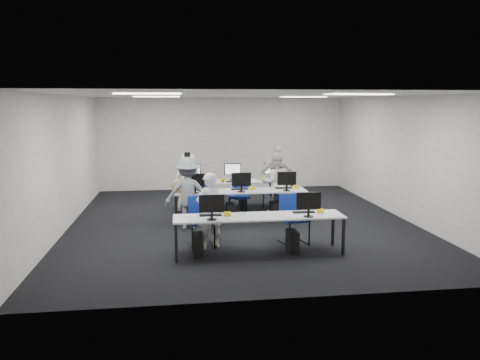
{
  "coord_description": "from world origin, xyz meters",
  "views": [
    {
      "loc": [
        -1.5,
        -10.8,
        2.82
      ],
      "look_at": [
        -0.02,
        0.12,
        1.0
      ],
      "focal_mm": 35.0,
      "sensor_mm": 36.0,
      "label": 1
    }
  ],
  "objects": [
    {
      "name": "student_3",
      "position": [
        1.06,
        1.03,
        0.86
      ],
      "size": [
        1.01,
        0.42,
        1.72
      ],
      "primitive_type": "imported",
      "rotation": [
        0.0,
        0.0,
        -0.0
      ],
      "color": "silver",
      "rests_on": "ground"
    },
    {
      "name": "photographer",
      "position": [
        -1.27,
        -0.4,
        0.81
      ],
      "size": [
        1.06,
        0.63,
        1.61
      ],
      "primitive_type": "imported",
      "rotation": [
        0.0,
        0.0,
        3.11
      ],
      "color": "gray",
      "rests_on": "ground"
    },
    {
      "name": "desk_back",
      "position": [
        0.0,
        1.6,
        0.68
      ],
      "size": [
        3.2,
        0.7,
        0.73
      ],
      "color": "#ACAEB0",
      "rests_on": "ground"
    },
    {
      "name": "student_2",
      "position": [
        -1.23,
        0.98,
        0.78
      ],
      "size": [
        0.77,
        0.51,
        1.57
      ],
      "primitive_type": "imported",
      "rotation": [
        0.0,
        0.0,
        -0.01
      ],
      "color": "silver",
      "rests_on": "ground"
    },
    {
      "name": "ceiling_panels",
      "position": [
        0.0,
        0.0,
        2.98
      ],
      "size": [
        5.2,
        4.6,
        0.02
      ],
      "color": "white",
      "rests_on": "room"
    },
    {
      "name": "equipment_back",
      "position": [
        0.19,
        1.62,
        0.36
      ],
      "size": [
        2.91,
        0.41,
        1.19
      ],
      "color": "white",
      "rests_on": "desk_back"
    },
    {
      "name": "chair_3",
      "position": [
        0.06,
        0.72,
        0.3
      ],
      "size": [
        0.6,
        0.63,
        0.95
      ],
      "rotation": [
        0.0,
        0.0,
        -0.31
      ],
      "color": "navy",
      "rests_on": "ground"
    },
    {
      "name": "chair_6",
      "position": [
        0.07,
        0.92,
        0.27
      ],
      "size": [
        0.54,
        0.57,
        0.85
      ],
      "rotation": [
        0.0,
        0.0,
        0.36
      ],
      "color": "navy",
      "rests_on": "ground"
    },
    {
      "name": "room",
      "position": [
        0.0,
        0.0,
        1.5
      ],
      "size": [
        9.0,
        9.02,
        3.0
      ],
      "color": "black",
      "rests_on": "ground"
    },
    {
      "name": "chair_5",
      "position": [
        -1.01,
        0.95,
        0.3
      ],
      "size": [
        0.62,
        0.65,
        0.96
      ],
      "rotation": [
        0.0,
        0.0,
        0.36
      ],
      "color": "navy",
      "rests_on": "ground"
    },
    {
      "name": "chair_2",
      "position": [
        -1.14,
        0.84,
        0.28
      ],
      "size": [
        0.51,
        0.54,
        0.88
      ],
      "rotation": [
        0.0,
        0.0,
        -0.19
      ],
      "color": "navy",
      "rests_on": "ground"
    },
    {
      "name": "chair_0",
      "position": [
        -1.05,
        -1.77,
        0.31
      ],
      "size": [
        0.54,
        0.58,
        0.98
      ],
      "rotation": [
        0.0,
        0.0,
        0.12
      ],
      "color": "navy",
      "rests_on": "ground"
    },
    {
      "name": "handbag",
      "position": [
        -1.45,
        0.14,
        0.89
      ],
      "size": [
        0.47,
        0.38,
        0.33
      ],
      "primitive_type": "ellipsoid",
      "rotation": [
        0.0,
        0.0,
        0.37
      ],
      "color": "#A48454",
      "rests_on": "desk_mid"
    },
    {
      "name": "student_0",
      "position": [
        -0.9,
        -1.94,
        0.75
      ],
      "size": [
        0.65,
        0.55,
        1.5
      ],
      "primitive_type": "imported",
      "rotation": [
        0.0,
        0.0,
        3.56
      ],
      "color": "silver",
      "rests_on": "ground"
    },
    {
      "name": "desk_mid",
      "position": [
        0.0,
        0.2,
        0.68
      ],
      "size": [
        3.2,
        0.7,
        0.73
      ],
      "color": "#ACAEB0",
      "rests_on": "ground"
    },
    {
      "name": "chair_7",
      "position": [
        1.04,
        1.1,
        0.3
      ],
      "size": [
        0.57,
        0.61,
        0.96
      ],
      "rotation": [
        0.0,
        0.0,
        0.23
      ],
      "color": "navy",
      "rests_on": "ground"
    },
    {
      "name": "equipment_mid",
      "position": [
        -0.19,
        0.18,
        0.36
      ],
      "size": [
        2.91,
        0.41,
        1.19
      ],
      "color": "white",
      "rests_on": "desk_mid"
    },
    {
      "name": "student_1",
      "position": [
        1.02,
        0.87,
        0.78
      ],
      "size": [
        0.79,
        0.63,
        1.57
      ],
      "primitive_type": "imported",
      "rotation": [
        0.0,
        0.0,
        3.09
      ],
      "color": "silver",
      "rests_on": "ground"
    },
    {
      "name": "desk_front",
      "position": [
        0.0,
        -2.4,
        0.68
      ],
      "size": [
        3.2,
        0.7,
        0.73
      ],
      "color": "#ACAEB0",
      "rests_on": "ground"
    },
    {
      "name": "chair_4",
      "position": [
        1.17,
        0.75,
        0.27
      ],
      "size": [
        0.56,
        0.58,
        0.86
      ],
      "rotation": [
        0.0,
        0.0,
        0.37
      ],
      "color": "navy",
      "rests_on": "ground"
    },
    {
      "name": "equipment_front",
      "position": [
        -0.19,
        -2.42,
        0.36
      ],
      "size": [
        2.51,
        0.41,
        1.19
      ],
      "color": "#0B1E93",
      "rests_on": "desk_front"
    },
    {
      "name": "dslr_camera",
      "position": [
        -1.27,
        -0.22,
        1.67
      ],
      "size": [
        0.15,
        0.18,
        0.1
      ],
      "primitive_type": "cube",
      "rotation": [
        0.0,
        0.0,
        3.11
      ],
      "color": "black",
      "rests_on": "photographer"
    },
    {
      "name": "chair_1",
      "position": [
        0.81,
        -1.84,
        0.31
      ],
      "size": [
        0.59,
        0.63,
        0.99
      ],
      "rotation": [
        0.0,
        0.0,
        0.24
      ],
      "color": "navy",
      "rests_on": "ground"
    }
  ]
}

